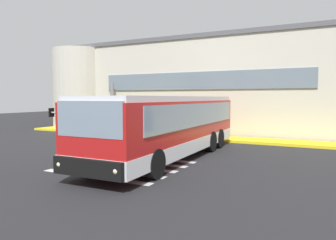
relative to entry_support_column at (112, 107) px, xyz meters
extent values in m
cube|color=#232326|center=(5.73, -5.40, -1.98)|extent=(80.00, 90.00, 0.02)
cube|color=silver|center=(7.73, -11.40, -1.97)|extent=(4.40, 0.36, 0.01)
cube|color=silver|center=(7.73, -10.50, -1.97)|extent=(4.40, 0.36, 0.01)
cube|color=silver|center=(7.73, -9.60, -1.97)|extent=(4.40, 0.36, 0.01)
cube|color=silver|center=(7.73, -8.70, -1.97)|extent=(4.40, 0.36, 0.01)
cube|color=silver|center=(7.73, -7.80, -1.97)|extent=(4.40, 0.36, 0.01)
cube|color=beige|center=(5.73, 6.60, 1.37)|extent=(20.86, 12.00, 6.69)
cube|color=#56565B|center=(5.73, 6.60, 4.87)|extent=(21.06, 12.20, 0.30)
cylinder|color=beige|center=(-4.20, 1.10, 1.37)|extent=(4.40, 4.40, 6.69)
cube|color=black|center=(-1.20, 0.55, -0.77)|extent=(1.80, 0.16, 2.40)
cube|color=slate|center=(6.73, 0.56, 1.83)|extent=(14.86, 0.10, 1.20)
cube|color=yellow|center=(5.73, -0.60, -1.90)|extent=(24.86, 2.00, 0.15)
cylinder|color=slate|center=(0.00, 0.00, 0.00)|extent=(0.28, 0.28, 3.64)
cube|color=red|center=(8.48, -7.20, -0.55)|extent=(2.66, 10.80, 2.15)
cube|color=silver|center=(8.48, -7.20, -1.35)|extent=(2.71, 10.84, 0.55)
cube|color=silver|center=(8.48, -7.20, 0.63)|extent=(2.56, 10.60, 0.20)
cube|color=gray|center=(8.54, -12.54, 0.05)|extent=(2.35, 0.15, 1.05)
cube|color=gray|center=(9.77, -6.89, -0.05)|extent=(0.14, 9.57, 0.95)
cube|color=gray|center=(7.18, -6.92, -0.05)|extent=(0.14, 9.57, 0.95)
cube|color=black|center=(8.54, -12.54, 0.41)|extent=(2.15, 0.12, 0.28)
cube|color=black|center=(8.54, -12.67, -1.34)|extent=(2.45, 0.23, 0.52)
sphere|color=beige|center=(9.57, -12.70, -1.32)|extent=(0.18, 0.18, 0.18)
sphere|color=beige|center=(7.52, -12.72, -1.32)|extent=(0.18, 0.18, 0.18)
cylinder|color=#B7B7BF|center=(7.04, -12.35, 0.20)|extent=(0.40, 0.05, 0.05)
cube|color=black|center=(6.84, -12.36, 0.20)|extent=(0.04, 0.20, 0.28)
cylinder|color=black|center=(9.70, -10.77, -1.47)|extent=(0.31, 1.00, 1.00)
cylinder|color=black|center=(7.35, -10.80, -1.47)|extent=(0.31, 1.00, 1.00)
cylinder|color=black|center=(9.63, -5.00, -1.47)|extent=(0.31, 1.00, 1.00)
cylinder|color=black|center=(7.28, -5.03, -1.47)|extent=(0.31, 1.00, 1.00)
cylinder|color=black|center=(9.62, -3.70, -1.47)|extent=(0.31, 1.00, 1.00)
cylinder|color=black|center=(7.27, -3.73, -1.47)|extent=(0.31, 1.00, 1.00)
cylinder|color=#1E2338|center=(0.86, -0.12, -1.40)|extent=(0.15, 0.15, 0.85)
cylinder|color=#1E2338|center=(0.74, -0.28, -1.40)|extent=(0.15, 0.15, 0.85)
cube|color=#B23333|center=(0.80, -0.20, -0.68)|extent=(0.40, 0.44, 0.58)
sphere|color=tan|center=(0.80, -0.20, -0.26)|extent=(0.23, 0.23, 0.23)
cylinder|color=#B23333|center=(0.95, 0.00, -0.73)|extent=(0.09, 0.09, 0.55)
cylinder|color=#B23333|center=(0.65, -0.41, -0.73)|extent=(0.09, 0.09, 0.55)
cylinder|color=#4C4233|center=(1.97, -0.77, -1.40)|extent=(0.15, 0.15, 0.85)
cylinder|color=#4C4233|center=(1.85, -0.92, -1.40)|extent=(0.15, 0.15, 0.85)
cube|color=silver|center=(1.91, -0.85, -0.68)|extent=(0.41, 0.43, 0.58)
sphere|color=tan|center=(1.91, -0.85, -0.26)|extent=(0.23, 0.23, 0.23)
cylinder|color=silver|center=(2.06, -0.65, -0.73)|extent=(0.09, 0.09, 0.55)
cylinder|color=silver|center=(1.76, -1.04, -0.73)|extent=(0.09, 0.09, 0.55)
cube|color=#26663F|center=(1.78, -0.74, -0.70)|extent=(0.33, 0.35, 0.44)
cylinder|color=#1E2338|center=(2.57, -0.94, -1.40)|extent=(0.15, 0.15, 0.85)
cylinder|color=#1E2338|center=(2.39, -0.84, -1.40)|extent=(0.15, 0.15, 0.85)
cube|color=#4C4751|center=(2.48, -0.89, -0.68)|extent=(0.44, 0.38, 0.58)
sphere|color=tan|center=(2.48, -0.89, -0.26)|extent=(0.23, 0.23, 0.23)
cylinder|color=#4C4751|center=(2.70, -1.02, -0.73)|extent=(0.09, 0.09, 0.55)
cylinder|color=#4C4751|center=(2.26, -0.76, -0.73)|extent=(0.09, 0.09, 0.55)
camera|label=1|loc=(14.57, -19.56, 0.67)|focal=33.57mm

